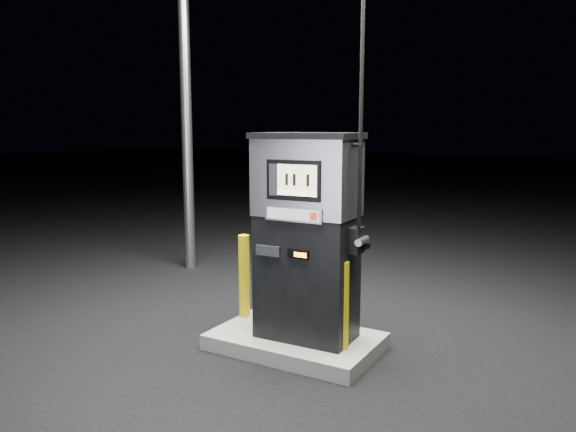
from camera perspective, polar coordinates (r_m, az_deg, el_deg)
The scene contains 5 objects.
ground at distance 5.71m, azimuth 0.78°, elevation -13.30°, with size 80.00×80.00×0.00m, color black.
pump_island at distance 5.68m, azimuth 0.79°, elevation -12.60°, with size 1.60×1.00×0.15m, color slate.
fuel_dispenser at distance 5.31m, azimuth 1.96°, elevation -1.91°, with size 1.09×0.61×4.08m.
bollard_left at distance 6.04m, azimuth -4.48°, elevation -6.10°, with size 0.12×0.12×0.89m, color #D4BB0B.
bollard_right at distance 5.20m, azimuth 5.60°, elevation -9.04°, with size 0.11×0.11×0.82m, color #D4BB0B.
Camera 1 is at (2.58, -4.61, 2.16)m, focal length 35.00 mm.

